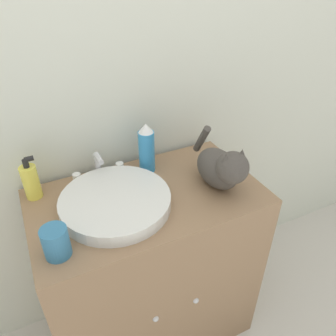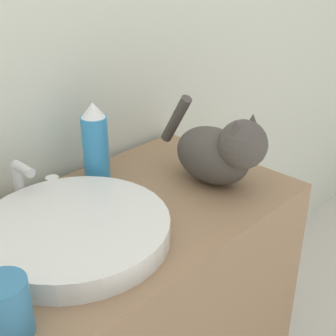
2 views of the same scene
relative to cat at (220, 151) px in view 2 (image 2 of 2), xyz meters
The scene contains 6 objects.
wall_back 0.56m from the cat, 126.50° to the left, with size 6.00×0.05×2.50m.
sink_basin 0.40m from the cat, behind, with size 0.39×0.39×0.05m.
faucet 0.47m from the cat, 145.98° to the left, with size 0.21×0.08×0.11m.
cat is the anchor object (origin of this frame).
spray_bottle 0.30m from the cat, 131.79° to the left, with size 0.06×0.06×0.21m.
cup 0.61m from the cat, behind, with size 0.08×0.08×0.10m.
Camera 2 is at (-0.56, -0.45, 1.38)m, focal length 50.00 mm.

